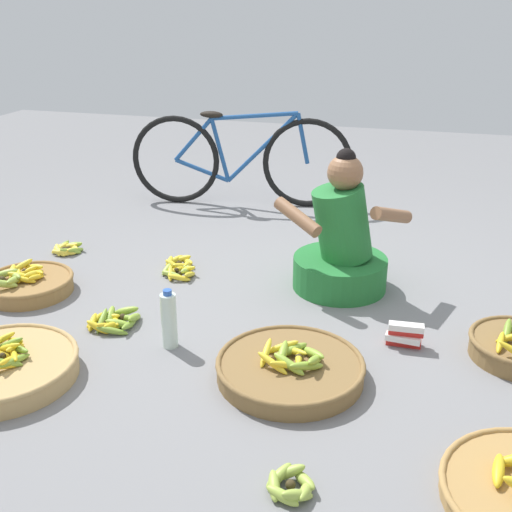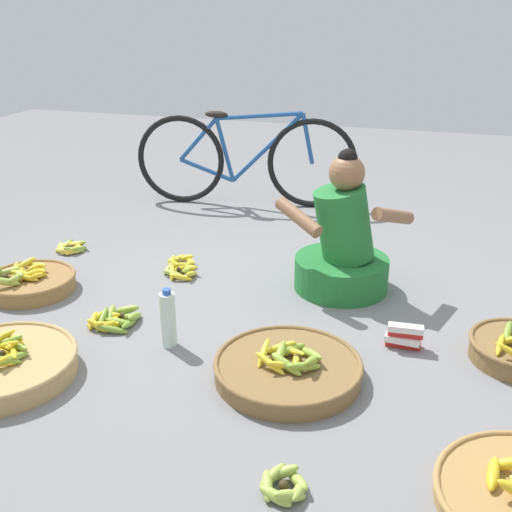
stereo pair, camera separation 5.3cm
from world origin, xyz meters
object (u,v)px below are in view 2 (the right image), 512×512
loose_bananas_mid_left (181,267)px  bicycle_leaning (245,160)px  loose_bananas_front_right (114,320)px  loose_bananas_near_vendor (71,248)px  loose_bananas_front_left (283,485)px  banana_basket_mid_right (30,281)px  water_bottle (168,319)px  banana_basket_near_bicycle (2,364)px  banana_basket_back_right (288,368)px  packet_carton_stack (404,336)px  vendor_woman_front (343,246)px

loose_bananas_mid_left → bicycle_leaning: bearing=91.5°
bicycle_leaning → loose_bananas_front_right: size_ratio=6.36×
loose_bananas_near_vendor → loose_bananas_front_left: loose_bananas_front_left is taller
bicycle_leaning → loose_bananas_mid_left: 1.39m
banana_basket_mid_right → water_bottle: bearing=-17.7°
loose_bananas_front_right → banana_basket_near_bicycle: bearing=-113.3°
water_bottle → loose_bananas_front_left: bearing=-45.3°
banana_basket_back_right → loose_bananas_front_left: banana_basket_back_right is taller
banana_basket_mid_right → banana_basket_back_right: banana_basket_mid_right is taller
loose_bananas_near_vendor → loose_bananas_mid_left: bearing=-5.7°
loose_bananas_front_right → bicycle_leaning: bearing=89.4°
loose_bananas_mid_left → packet_carton_stack: size_ratio=1.84×
vendor_woman_front → loose_bananas_mid_left: bearing=-177.4°
bicycle_leaning → loose_bananas_mid_left: bearing=-88.5°
vendor_woman_front → banana_basket_near_bicycle: 1.80m
banana_basket_near_bicycle → packet_carton_stack: 1.79m
banana_basket_near_bicycle → loose_bananas_near_vendor: banana_basket_near_bicycle is taller
bicycle_leaning → banana_basket_mid_right: bearing=-109.6°
vendor_woman_front → banana_basket_near_bicycle: vendor_woman_front is taller
banana_basket_near_bicycle → loose_bananas_front_right: (0.23, 0.55, -0.03)m
vendor_woman_front → loose_bananas_mid_left: (-0.95, -0.04, -0.22)m
loose_bananas_mid_left → loose_bananas_near_vendor: bearing=174.3°
banana_basket_mid_right → banana_basket_back_right: size_ratio=0.76×
banana_basket_back_right → loose_bananas_near_vendor: size_ratio=3.06×
loose_bananas_front_right → packet_carton_stack: (1.39, 0.20, 0.03)m
packet_carton_stack → water_bottle: bearing=-164.1°
loose_bananas_front_left → water_bottle: 1.07m
banana_basket_near_bicycle → loose_bananas_front_left: 1.37m
loose_bananas_front_left → banana_basket_near_bicycle: bearing=166.7°
vendor_woman_front → water_bottle: 1.08m
banana_basket_near_bicycle → loose_bananas_front_right: banana_basket_near_bicycle is taller
loose_bananas_front_right → water_bottle: (0.34, -0.10, 0.11)m
banana_basket_mid_right → loose_bananas_mid_left: 0.85m
water_bottle → packet_carton_stack: size_ratio=1.68×
vendor_woman_front → loose_bananas_mid_left: size_ratio=2.48×
banana_basket_back_right → loose_bananas_front_right: bearing=167.8°
bicycle_leaning → loose_bananas_front_left: bearing=-69.8°
loose_bananas_mid_left → banana_basket_mid_right: bearing=-144.4°
loose_bananas_near_vendor → packet_carton_stack: packet_carton_stack is taller
loose_bananas_front_right → water_bottle: water_bottle is taller
loose_bananas_front_right → packet_carton_stack: 1.41m
vendor_woman_front → packet_carton_stack: size_ratio=4.57×
bicycle_leaning → banana_basket_mid_right: bicycle_leaning is taller
bicycle_leaning → banana_basket_back_right: size_ratio=2.64×
loose_bananas_front_right → vendor_woman_front: bearing=36.8°
banana_basket_mid_right → bicycle_leaning: bearing=70.4°
banana_basket_back_right → packet_carton_stack: banana_basket_back_right is taller
loose_bananas_near_vendor → packet_carton_stack: (2.14, -0.59, 0.03)m
banana_basket_mid_right → water_bottle: 1.03m
water_bottle → loose_bananas_front_right: bearing=163.6°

